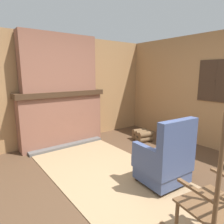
# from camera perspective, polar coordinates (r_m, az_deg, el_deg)

# --- Properties ---
(ground_plane) EXTENTS (14.00, 14.00, 0.00)m
(ground_plane) POSITION_cam_1_polar(r_m,az_deg,el_deg) (3.05, 4.78, -20.76)
(ground_plane) COLOR #4C3523
(wood_panel_wall_left) EXTENTS (0.06, 5.48, 2.44)m
(wood_panel_wall_left) POSITION_cam_1_polar(r_m,az_deg,el_deg) (4.74, -15.48, 5.98)
(wood_panel_wall_left) COLOR #9E7247
(wood_panel_wall_left) RESTS_ON ground
(wood_panel_wall_back) EXTENTS (5.48, 0.09, 2.44)m
(wood_panel_wall_back) POSITION_cam_1_polar(r_m,az_deg,el_deg) (4.65, 28.39, 5.02)
(wood_panel_wall_back) COLOR #9E7247
(wood_panel_wall_back) RESTS_ON ground
(fireplace_hearth) EXTENTS (0.56, 1.95, 1.22)m
(fireplace_hearth) POSITION_cam_1_polar(r_m,az_deg,el_deg) (4.63, -14.07, -1.76)
(fireplace_hearth) COLOR brown
(fireplace_hearth) RESTS_ON ground
(chimney_breast) EXTENTS (0.31, 1.63, 1.20)m
(chimney_breast) POSITION_cam_1_polar(r_m,az_deg,el_deg) (4.54, -14.88, 13.38)
(chimney_breast) COLOR brown
(chimney_breast) RESTS_ON fireplace_hearth
(area_rug) EXTENTS (3.60, 1.62, 0.01)m
(area_rug) POSITION_cam_1_polar(r_m,az_deg,el_deg) (3.31, 0.34, -17.91)
(area_rug) COLOR #997A56
(area_rug) RESTS_ON ground
(armchair) EXTENTS (0.66, 0.70, 1.01)m
(armchair) POSITION_cam_1_polar(r_m,az_deg,el_deg) (3.04, 14.84, -13.39)
(armchair) COLOR #3D4C75
(armchair) RESTS_ON ground
(rocking_chair) EXTENTS (0.88, 0.63, 1.34)m
(rocking_chair) POSITION_cam_1_polar(r_m,az_deg,el_deg) (2.18, 27.56, -22.73)
(rocking_chair) COLOR brown
(rocking_chair) RESTS_ON ground
(firewood_stack) EXTENTS (0.48, 0.43, 0.25)m
(firewood_stack) POSITION_cam_1_polar(r_m,az_deg,el_deg) (4.92, 8.65, -6.57)
(firewood_stack) COLOR brown
(firewood_stack) RESTS_ON ground
(oil_lamp_vase) EXTENTS (0.10, 0.10, 0.25)m
(oil_lamp_vase) POSITION_cam_1_polar(r_m,az_deg,el_deg) (4.37, -22.28, 6.32)
(oil_lamp_vase) COLOR #99B29E
(oil_lamp_vase) RESTS_ON fireplace_hearth
(storage_case) EXTENTS (0.13, 0.22, 0.13)m
(storage_case) POSITION_cam_1_polar(r_m,az_deg,el_deg) (4.82, -8.49, 7.12)
(storage_case) COLOR black
(storage_case) RESTS_ON fireplace_hearth
(decorative_plate_on_mantel) EXTENTS (0.08, 0.30, 0.29)m
(decorative_plate_on_mantel) POSITION_cam_1_polar(r_m,az_deg,el_deg) (4.54, -16.32, 7.56)
(decorative_plate_on_mantel) COLOR #336093
(decorative_plate_on_mantel) RESTS_ON fireplace_hearth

